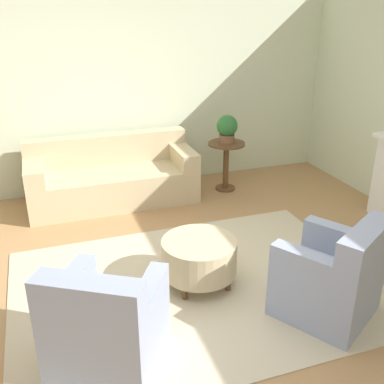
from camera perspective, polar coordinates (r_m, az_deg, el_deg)
The scene contains 9 objects.
ground_plane at distance 4.37m, azimuth 0.53°, elevation -12.04°, with size 16.00×16.00×0.00m, color #AD7F51.
wall_back at distance 6.48m, azimuth -8.31°, elevation 12.84°, with size 9.67×0.12×2.80m.
rug at distance 4.37m, azimuth 0.53°, elevation -11.98°, with size 3.39×2.47×0.01m.
couch at distance 6.14m, azimuth -10.10°, elevation 1.66°, with size 2.20×0.86×0.86m.
armchair_left at distance 3.40m, azimuth -10.89°, elevation -16.64°, with size 1.00×1.00×0.90m.
armchair_right at distance 4.03m, azimuth 17.39°, elevation -10.46°, with size 1.00×1.00×0.90m.
ottoman_table at distance 4.29m, azimuth 0.91°, elevation -8.17°, with size 0.72×0.72×0.45m.
side_table at distance 6.40m, azimuth 4.35°, elevation 4.31°, with size 0.52×0.52×0.70m.
potted_plant_on_side_table at distance 6.28m, azimuth 4.47°, elevation 8.10°, with size 0.29×0.29×0.39m.
Camera 1 is at (-1.22, -3.37, 2.50)m, focal length 42.00 mm.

